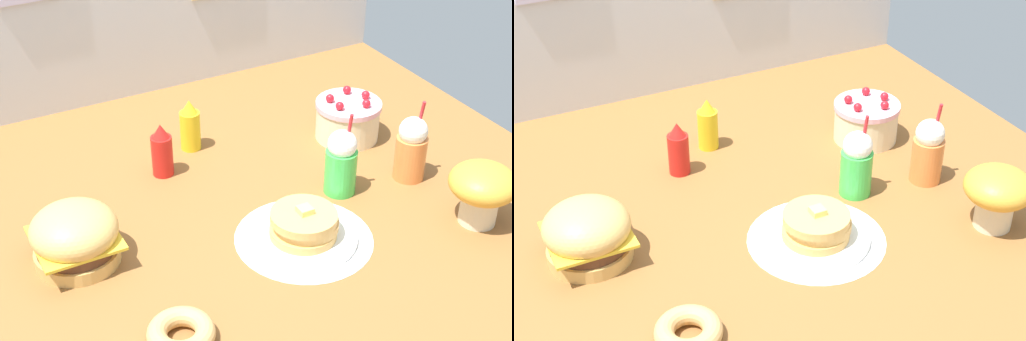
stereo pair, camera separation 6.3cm
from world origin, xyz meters
The scene contains 11 objects.
ground_plane centered at (0.00, 0.00, -0.01)m, with size 2.27×2.14×0.02m, color brown.
doily_mat centered at (0.10, -0.11, 0.00)m, with size 0.43×0.43×0.00m, color white.
burger centered at (-0.54, 0.12, 0.09)m, with size 0.26×0.26×0.19m.
pancake_stack centered at (0.10, -0.11, 0.04)m, with size 0.33×0.33×0.12m.
layer_cake centered at (0.57, 0.35, 0.08)m, with size 0.24×0.24×0.18m.
ketchup_bottle centered at (-0.13, 0.44, 0.09)m, with size 0.07×0.07×0.19m.
mustard_bottle centered at (0.02, 0.55, 0.09)m, with size 0.07×0.07×0.19m.
cream_soda_cup centered at (0.34, 0.06, 0.11)m, with size 0.11×0.11×0.29m.
orange_float_cup centered at (0.60, 0.02, 0.11)m, with size 0.11×0.11×0.29m.
donut_pink_glaze centered at (-0.40, -0.32, 0.03)m, with size 0.18×0.18×0.05m.
mushroom_stool centered at (0.63, -0.29, 0.13)m, with size 0.21×0.21×0.20m.
Camera 2 is at (-0.86, -1.71, 1.45)m, focal length 54.04 mm.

